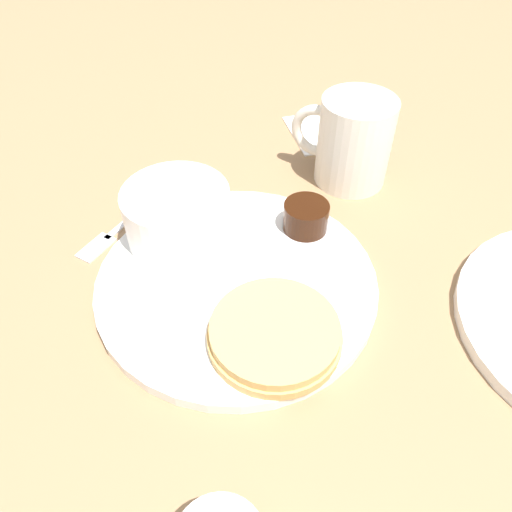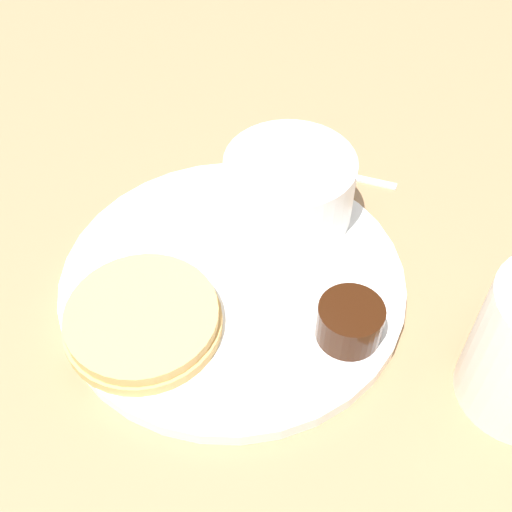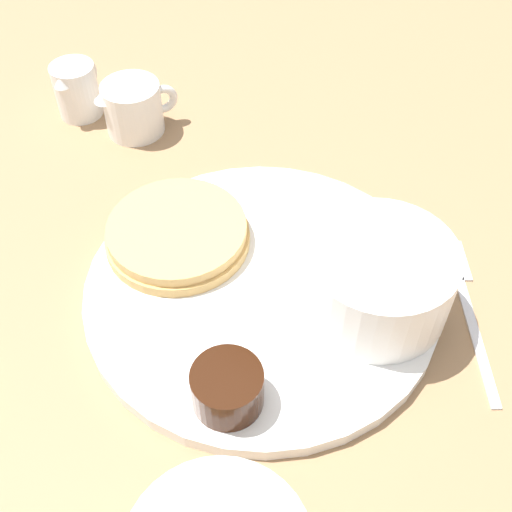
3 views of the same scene
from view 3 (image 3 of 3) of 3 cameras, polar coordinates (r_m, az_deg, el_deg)
ground_plane at (r=0.48m, az=0.51°, el=-3.35°), size 4.00×4.00×0.00m
plate at (r=0.48m, az=0.52°, el=-2.91°), size 0.26×0.26×0.01m
pancake_stack at (r=0.50m, az=-7.20°, el=1.80°), size 0.11×0.11×0.02m
bowl at (r=0.45m, az=10.82°, el=-1.86°), size 0.10×0.10×0.06m
syrup_cup at (r=0.41m, az=-2.56°, el=-11.63°), size 0.05×0.05×0.03m
butter_ramekin at (r=0.45m, az=12.39°, el=-4.67°), size 0.04×0.04×0.05m
creamer_pitcher_near at (r=0.62m, az=-10.82°, el=12.82°), size 0.05×0.07×0.05m
creamer_pitcher_far at (r=0.66m, az=-15.63°, el=14.08°), size 0.04×0.06×0.05m
fork at (r=0.50m, az=18.04°, el=-3.38°), size 0.09×0.13×0.00m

